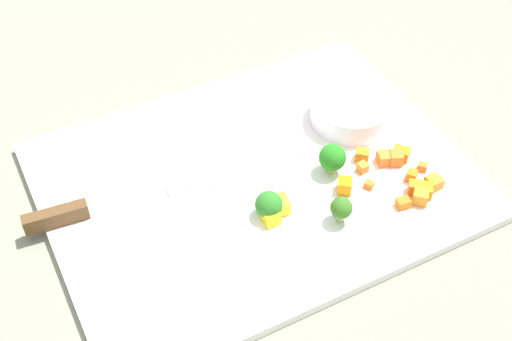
{
  "coord_description": "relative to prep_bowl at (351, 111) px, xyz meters",
  "views": [
    {
      "loc": [
        0.25,
        0.49,
        0.59
      ],
      "look_at": [
        0.0,
        0.0,
        0.02
      ],
      "focal_mm": 47.36,
      "sensor_mm": 36.0,
      "label": 1
    }
  ],
  "objects": [
    {
      "name": "carrot_dice_11",
      "position": [
        -0.02,
        0.14,
        -0.01
      ],
      "size": [
        0.02,
        0.02,
        0.01
      ],
      "primitive_type": "cube",
      "rotation": [
        0.0,
        0.0,
        0.05
      ],
      "color": "orange",
      "rests_on": "cutting_board"
    },
    {
      "name": "carrot_dice_4",
      "position": [
        -0.02,
        0.09,
        -0.01
      ],
      "size": [
        0.02,
        0.03,
        0.01
      ],
      "primitive_type": "cube",
      "rotation": [
        0.0,
        0.0,
        2.25
      ],
      "color": "orange",
      "rests_on": "cutting_board"
    },
    {
      "name": "carrot_dice_7",
      "position": [
        0.01,
        0.16,
        -0.01
      ],
      "size": [
        0.02,
        0.02,
        0.02
      ],
      "primitive_type": "cube",
      "rotation": [
        0.0,
        0.0,
        2.39
      ],
      "color": "orange",
      "rests_on": "cutting_board"
    },
    {
      "name": "carrot_dice_9",
      "position": [
        -0.01,
        0.09,
        -0.01
      ],
      "size": [
        0.02,
        0.02,
        0.02
      ],
      "primitive_type": "cube",
      "rotation": [
        0.0,
        0.0,
        1.13
      ],
      "color": "orange",
      "rests_on": "cutting_board"
    },
    {
      "name": "carrot_dice_0",
      "position": [
        0.05,
        0.11,
        -0.01
      ],
      "size": [
        0.01,
        0.01,
        0.01
      ],
      "primitive_type": "cube",
      "rotation": [
        0.0,
        0.0,
        0.53
      ],
      "color": "orange",
      "rests_on": "cutting_board"
    },
    {
      "name": "cutting_board",
      "position": [
        0.15,
        0.03,
        -0.02
      ],
      "size": [
        0.49,
        0.38,
        0.01
      ],
      "primitive_type": "cube",
      "color": "white",
      "rests_on": "ground_plane"
    },
    {
      "name": "carrot_dice_10",
      "position": [
        -0.01,
        0.12,
        -0.01
      ],
      "size": [
        0.02,
        0.02,
        0.01
      ],
      "primitive_type": "cube",
      "rotation": [
        0.0,
        0.0,
        2.22
      ],
      "color": "orange",
      "rests_on": "cutting_board"
    },
    {
      "name": "carrot_dice_5",
      "position": [
        0.07,
        0.1,
        -0.01
      ],
      "size": [
        0.02,
        0.02,
        0.02
      ],
      "primitive_type": "cube",
      "rotation": [
        0.0,
        0.0,
        0.96
      ],
      "color": "orange",
      "rests_on": "cutting_board"
    },
    {
      "name": "carrot_dice_12",
      "position": [
        0.04,
        0.09,
        -0.01
      ],
      "size": [
        0.01,
        0.01,
        0.01
      ],
      "primitive_type": "cube",
      "rotation": [
        0.0,
        0.0,
        1.66
      ],
      "color": "orange",
      "rests_on": "cutting_board"
    },
    {
      "name": "pepper_dice_1",
      "position": [
        0.17,
        0.1,
        -0.01
      ],
      "size": [
        0.02,
        0.02,
        0.02
      ],
      "primitive_type": "cube",
      "rotation": [
        0.0,
        0.0,
        1.57
      ],
      "color": "yellow",
      "rests_on": "cutting_board"
    },
    {
      "name": "carrot_dice_13",
      "position": [
        -0.03,
        0.12,
        -0.01
      ],
      "size": [
        0.01,
        0.01,
        0.01
      ],
      "primitive_type": "cube",
      "rotation": [
        0.0,
        0.0,
        2.31
      ],
      "color": "orange",
      "rests_on": "cutting_board"
    },
    {
      "name": "broccoli_floret_1",
      "position": [
        0.07,
        0.07,
        0.01
      ],
      "size": [
        0.03,
        0.03,
        0.04
      ],
      "color": "#97B655",
      "rests_on": "cutting_board"
    },
    {
      "name": "prep_bowl",
      "position": [
        0.0,
        0.0,
        0.0
      ],
      "size": [
        0.1,
        0.1,
        0.03
      ],
      "primitive_type": "cylinder",
      "color": "white",
      "rests_on": "cutting_board"
    },
    {
      "name": "pepper_dice_0",
      "position": [
        0.16,
        0.09,
        -0.01
      ],
      "size": [
        0.02,
        0.02,
        0.02
      ],
      "primitive_type": "cube",
      "rotation": [
        0.0,
        0.0,
        1.44
      ],
      "color": "yellow",
      "rests_on": "cutting_board"
    },
    {
      "name": "carrot_dice_6",
      "position": [
        0.01,
        0.08,
        -0.01
      ],
      "size": [
        0.02,
        0.02,
        0.01
      ],
      "primitive_type": "cube",
      "rotation": [
        0.0,
        0.0,
        2.86
      ],
      "color": "orange",
      "rests_on": "cutting_board"
    },
    {
      "name": "carrot_dice_8",
      "position": [
        0.0,
        0.14,
        -0.01
      ],
      "size": [
        0.02,
        0.02,
        0.02
      ],
      "primitive_type": "cube",
      "rotation": [
        0.0,
        0.0,
        2.51
      ],
      "color": "orange",
      "rests_on": "cutting_board"
    },
    {
      "name": "chef_knife",
      "position": [
        0.31,
        0.0,
        -0.01
      ],
      "size": [
        0.34,
        0.05,
        0.02
      ],
      "rotation": [
        0.0,
        0.0,
        3.05
      ],
      "color": "silver",
      "rests_on": "cutting_board"
    },
    {
      "name": "broccoli_floret_2",
      "position": [
        0.1,
        0.14,
        0.0
      ],
      "size": [
        0.03,
        0.03,
        0.03
      ],
      "color": "#8AAB61",
      "rests_on": "cutting_board"
    },
    {
      "name": "broccoli_floret_0",
      "position": [
        0.17,
        0.09,
        0.0
      ],
      "size": [
        0.03,
        0.03,
        0.03
      ],
      "color": "#97B568",
      "rests_on": "cutting_board"
    },
    {
      "name": "carrot_dice_1",
      "position": [
        0.03,
        0.07,
        -0.01
      ],
      "size": [
        0.02,
        0.02,
        0.01
      ],
      "primitive_type": "cube",
      "rotation": [
        0.0,
        0.0,
        2.41
      ],
      "color": "orange",
      "rests_on": "cutting_board"
    },
    {
      "name": "carrot_dice_2",
      "position": [
        0.03,
        0.15,
        -0.01
      ],
      "size": [
        0.02,
        0.01,
        0.01
      ],
      "primitive_type": "cube",
      "rotation": [
        0.0,
        0.0,
        1.41
      ],
      "color": "orange",
      "rests_on": "cutting_board"
    },
    {
      "name": "carrot_dice_3",
      "position": [
        -0.01,
        0.15,
        -0.01
      ],
      "size": [
        0.02,
        0.02,
        0.01
      ],
      "primitive_type": "cube",
      "rotation": [
        0.0,
        0.0,
        2.46
      ],
      "color": "orange",
      "rests_on": "cutting_board"
    },
    {
      "name": "ground_plane",
      "position": [
        0.15,
        0.03,
        -0.03
      ],
      "size": [
        4.0,
        4.0,
        0.0
      ],
      "primitive_type": "plane",
      "color": "gray"
    }
  ]
}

